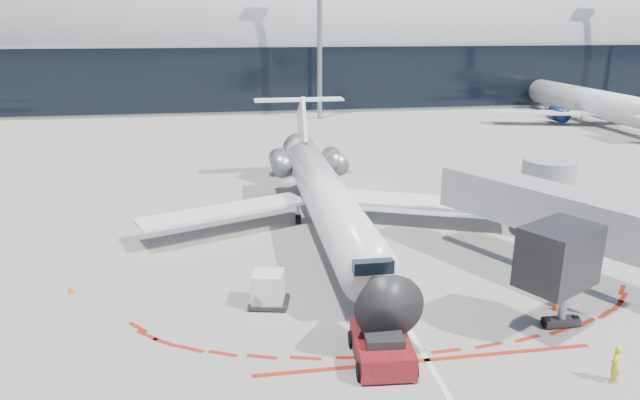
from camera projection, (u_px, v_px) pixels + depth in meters
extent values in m
plane|color=gray|center=(362.00, 251.00, 33.63)|extent=(260.00, 260.00, 0.00)
cube|color=silver|center=(355.00, 239.00, 35.51)|extent=(0.25, 40.00, 0.01)
cube|color=maroon|center=(427.00, 360.00, 22.79)|extent=(14.00, 0.25, 0.01)
cube|color=#9D9FA2|center=(273.00, 72.00, 93.40)|extent=(150.00, 24.00, 10.00)
cylinder|color=#9D9FA2|center=(273.00, 41.00, 91.90)|extent=(150.00, 24.00, 24.00)
cube|color=black|center=(280.00, 79.00, 82.04)|extent=(150.00, 0.20, 9.00)
cube|color=#9C9FA4|center=(552.00, 210.00, 29.65)|extent=(8.22, 12.61, 2.30)
cube|color=black|center=(558.00, 256.00, 23.79)|extent=(3.86, 3.44, 2.60)
cylinder|color=gray|center=(563.00, 302.00, 25.00)|extent=(0.36, 0.36, 2.40)
cube|color=black|center=(561.00, 322.00, 25.29)|extent=(1.60, 0.60, 0.30)
cylinder|color=#9C9FA4|center=(545.00, 197.00, 35.87)|extent=(3.20, 3.20, 4.80)
cylinder|color=black|center=(541.00, 229.00, 36.52)|extent=(4.00, 4.00, 0.50)
cylinder|color=gray|center=(320.00, 25.00, 75.88)|extent=(0.70, 0.70, 25.00)
cylinder|color=silver|center=(327.00, 199.00, 35.30)|extent=(2.78, 22.62, 2.78)
cone|color=black|center=(380.00, 291.00, 23.29)|extent=(2.78, 2.88, 2.78)
cone|color=silver|center=(301.00, 153.00, 47.71)|extent=(2.78, 3.70, 2.78)
cube|color=black|center=(371.00, 262.00, 24.67)|extent=(1.75, 1.44, 0.57)
cube|color=silver|center=(224.00, 211.00, 36.09)|extent=(11.01, 6.53, 0.32)
cube|color=silver|center=(418.00, 201.00, 37.98)|extent=(11.01, 6.53, 0.32)
cube|color=silver|center=(302.00, 126.00, 46.00)|extent=(0.26, 4.82, 4.91)
cube|color=silver|center=(299.00, 100.00, 47.48)|extent=(7.40, 1.65, 0.16)
cylinder|color=slate|center=(280.00, 163.00, 43.44)|extent=(1.54, 3.50, 1.54)
cylinder|color=slate|center=(335.00, 161.00, 44.07)|extent=(1.54, 3.50, 1.54)
cylinder|color=black|center=(361.00, 301.00, 27.03)|extent=(0.23, 0.58, 0.58)
cylinder|color=black|center=(298.00, 219.00, 38.12)|extent=(0.31, 0.66, 0.66)
cylinder|color=black|center=(343.00, 217.00, 38.58)|extent=(0.31, 0.66, 0.66)
cylinder|color=gray|center=(361.00, 296.00, 26.94)|extent=(0.19, 0.19, 1.13)
cube|color=#540C13|center=(382.00, 348.00, 22.59)|extent=(2.37, 3.54, 0.95)
cube|color=black|center=(384.00, 338.00, 22.10)|extent=(1.58, 1.38, 0.37)
cylinder|color=gray|center=(372.00, 323.00, 24.87)|extent=(0.31, 2.76, 0.11)
cylinder|color=black|center=(361.00, 371.00, 21.48)|extent=(0.35, 0.70, 0.68)
cylinder|color=black|center=(413.00, 369.00, 21.63)|extent=(0.35, 0.70, 0.68)
cylinder|color=black|center=(352.00, 339.00, 23.70)|extent=(0.35, 0.70, 0.68)
cylinder|color=black|center=(400.00, 337.00, 23.85)|extent=(0.35, 0.70, 0.68)
imported|color=#C6E017|center=(615.00, 364.00, 21.17)|extent=(0.67, 0.65, 1.55)
cube|color=black|center=(269.00, 302.00, 27.18)|extent=(2.07, 1.86, 0.20)
cube|color=silver|center=(268.00, 287.00, 26.94)|extent=(1.68, 1.61, 1.44)
cylinder|color=black|center=(252.00, 309.00, 26.68)|extent=(0.12, 0.19, 0.18)
cylinder|color=black|center=(282.00, 310.00, 26.61)|extent=(0.12, 0.19, 0.18)
cylinder|color=black|center=(256.00, 297.00, 27.79)|extent=(0.12, 0.19, 0.18)
cylinder|color=black|center=(285.00, 298.00, 27.72)|extent=(0.12, 0.19, 0.18)
cone|color=#FF5305|center=(70.00, 289.00, 28.35)|extent=(0.32, 0.32, 0.44)
cone|color=#FF5305|center=(556.00, 306.00, 26.69)|extent=(0.33, 0.33, 0.46)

